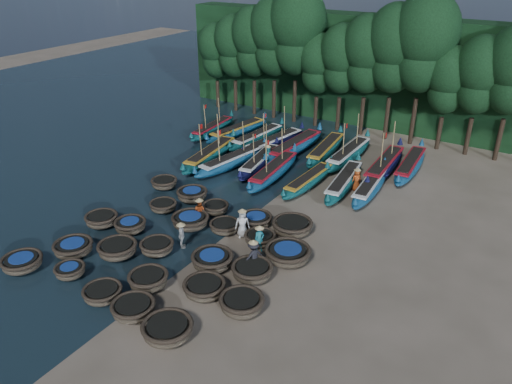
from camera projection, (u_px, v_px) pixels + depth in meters
The scene contains 62 objects.
ground at pixel (237, 227), 30.68m from camera, with size 120.00×120.00×0.00m, color gray.
foliage_wall at pixel (378, 72), 46.27m from camera, with size 40.00×3.00×10.00m, color black.
coracle_0 at pixel (22, 262), 26.58m from camera, with size 2.54×2.54×0.72m.
coracle_1 at pixel (70, 270), 25.98m from camera, with size 1.93×1.93×0.65m.
coracle_2 at pixel (103, 293), 24.30m from camera, with size 1.96×1.96×0.67m.
coracle_3 at pixel (133, 308), 23.23m from camera, with size 2.11×2.11×0.73m.
coracle_4 at pixel (168, 329), 21.93m from camera, with size 2.34×2.34×0.77m.
coracle_5 at pixel (73, 248), 27.82m from camera, with size 2.35×2.35×0.77m.
coracle_6 at pixel (117, 249), 27.66m from camera, with size 2.66×2.66×0.82m.
coracle_7 at pixel (148, 279), 25.16m from camera, with size 2.08×2.08×0.80m.
coracle_8 at pixel (204, 288), 24.59m from camera, with size 2.25×2.25×0.76m.
coracle_9 at pixel (242, 303), 23.44m from camera, with size 2.61×2.61×0.85m.
coracle_10 at pixel (102, 219), 30.71m from camera, with size 2.07×2.07×0.76m.
coracle_11 at pixel (130, 225), 30.03m from camera, with size 2.23×2.23×0.77m.
coracle_12 at pixel (157, 247), 27.93m from camera, with size 2.07×2.07×0.75m.
coracle_13 at pixel (212, 260), 26.66m from camera, with size 2.48×2.48×0.84m.
coracle_14 at pixel (252, 271), 25.82m from camera, with size 2.64×2.64×0.81m.
coracle_15 at pixel (163, 206), 32.41m from camera, with size 2.13×2.13×0.67m.
coracle_16 at pixel (190, 221), 30.49m from camera, with size 2.53×2.53×0.82m.
coracle_17 at pixel (225, 226), 30.06m from camera, with size 1.93×1.93×0.66m.
coracle_18 at pixel (260, 238), 28.86m from camera, with size 1.95×1.95×0.66m.
coracle_19 at pixel (288, 253), 27.22m from camera, with size 3.10×3.10×0.83m.
coracle_20 at pixel (164, 183), 35.45m from camera, with size 2.30×2.30×0.72m.
coracle_21 at pixel (192, 194), 33.70m from camera, with size 2.21×2.21×0.81m.
coracle_22 at pixel (216, 208), 32.14m from camera, with size 1.97×1.97×0.68m.
coracle_23 at pixel (256, 219), 30.75m from camera, with size 2.03×2.03×0.70m.
coracle_24 at pixel (292, 226), 29.90m from camera, with size 2.54×2.54×0.82m.
long_boat_2 at pixel (210, 154), 39.87m from camera, with size 2.47×8.42×3.60m.
long_boat_3 at pixel (232, 161), 38.74m from camera, with size 2.69×8.10×3.48m.
long_boat_4 at pixel (260, 161), 38.72m from camera, with size 2.48×7.59×3.26m.
long_boat_5 at pixel (274, 171), 37.02m from camera, with size 2.16×8.25×3.52m.
long_boat_6 at pixel (309, 180), 35.67m from camera, with size 1.57×7.26×1.28m.
long_boat_7 at pixel (344, 182), 35.36m from camera, with size 2.31×7.97×1.41m.
long_boat_8 at pixel (370, 186), 34.79m from camera, with size 1.99×7.76×1.37m.
long_boat_9 at pixel (213, 128), 45.74m from camera, with size 1.83×7.27×3.10m.
long_boat_10 at pixel (238, 131), 45.03m from camera, with size 2.58×8.05×1.43m.
long_boat_11 at pixel (257, 137), 43.54m from camera, with size 2.11×7.85×1.39m.
long_boat_12 at pixel (274, 142), 42.43m from camera, with size 2.75×8.01×3.45m.
long_boat_13 at pixel (295, 146), 41.34m from camera, with size 2.07×8.98×1.58m.
long_boat_14 at pixel (326, 149), 40.86m from camera, with size 2.33×8.29×1.47m.
long_boat_15 at pixel (349, 154), 39.94m from camera, with size 1.51×8.52×3.62m.
long_boat_16 at pixel (384, 165), 37.78m from camera, with size 1.92×8.85×3.76m.
long_boat_17 at pixel (410, 165), 37.97m from camera, with size 1.99×8.23×1.45m.
fisherman_0 at pixel (242, 223), 29.32m from camera, with size 1.03×0.93×1.97m.
fisherman_1 at pixel (259, 238), 27.88m from camera, with size 0.64×0.69×1.79m.
fisherman_2 at pixel (200, 209), 31.05m from camera, with size 0.74×0.59×1.71m.
fisherman_3 at pixel (254, 255), 26.34m from camera, with size 1.05×1.29×1.94m.
fisherman_4 at pixel (182, 235), 28.27m from camera, with size 0.88×0.94×1.76m.
fisherman_5 at pixel (268, 155), 39.04m from camera, with size 0.79×1.54×1.79m.
fisherman_6 at pixel (357, 179), 34.96m from camera, with size 0.86×0.94×1.81m.
tree_0 at pixel (216, 50), 50.81m from camera, with size 3.68×3.68×8.68m.
tree_1 at pixel (235, 45), 49.41m from camera, with size 4.09×4.09×9.65m.
tree_2 at pixel (254, 40), 48.02m from camera, with size 4.51×4.51×10.63m.
tree_3 at pixel (275, 35), 46.62m from camera, with size 4.92×4.92×11.60m.
tree_4 at pixel (297, 30), 45.22m from camera, with size 5.34×5.34×12.58m.
tree_5 at pixel (318, 63), 45.33m from camera, with size 3.68×3.68×8.68m.
tree_6 at pixel (342, 58), 43.93m from camera, with size 4.09×4.09×9.65m.
tree_7 at pixel (368, 53), 42.53m from camera, with size 4.51×4.51×10.63m.
tree_8 at pixel (395, 47), 41.14m from camera, with size 4.92×4.92×11.60m.
tree_9 at pixel (425, 42), 39.74m from camera, with size 5.34×5.34×12.58m.
tree_10 at pixel (448, 79), 39.85m from camera, with size 3.68×3.68×8.68m.
tree_11 at pixel (481, 74), 38.45m from camera, with size 4.09×4.09×9.65m.
Camera 1 is at (15.10, -21.81, 15.61)m, focal length 35.00 mm.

